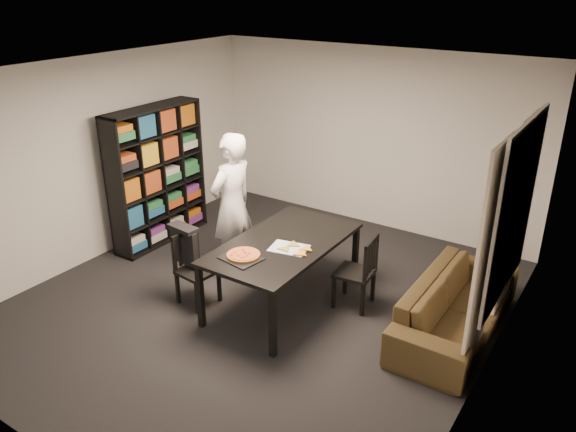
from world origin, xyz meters
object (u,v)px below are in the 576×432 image
Objects in this scene: baking_tray at (241,258)px; pepperoni_pizza at (243,255)px; dining_table at (283,247)px; person at (232,205)px; chair_right at (362,268)px; sofa at (456,307)px; bookshelf at (157,176)px; chair_left at (192,263)px.

baking_tray is 1.14× the size of pepperoni_pizza.
person reaches higher than dining_table.
chair_right is 1.38m from baking_tray.
dining_table is at bearing 79.07° from person.
person is at bearing 132.93° from baking_tray.
sofa is (1.97, 1.10, -0.48)m from baking_tray.
bookshelf is 1.85m from chair_left.
baking_tray is at bearing -104.15° from dining_table.
chair_left is (1.49, -0.99, -0.47)m from bookshelf.
person is at bearing -7.67° from bookshelf.
dining_table is 0.99m from person.
person is 5.17× the size of pepperoni_pizza.
person is (1.46, -0.20, -0.04)m from bookshelf.
bookshelf is at bearing 90.77° from sofa.
person reaches higher than chair_left.
dining_table is 0.92× the size of sofa.
baking_tray is (-0.14, -0.57, 0.07)m from dining_table.
sofa is at bearing 0.77° from bookshelf.
baking_tray is at bearing -24.91° from bookshelf.
chair_right reaches higher than pepperoni_pizza.
chair_left is 1.91m from chair_right.
chair_left is 2.40× the size of pepperoni_pizza.
sofa is (2.76, 0.25, -0.61)m from person.
bookshelf is 4.75× the size of baking_tray.
dining_table is 0.90m from chair_right.
person is at bearing 134.42° from pepperoni_pizza.
sofa is at bearing 100.81° from person.
chair_left is 0.46× the size of person.
chair_right is at bearing -54.42° from chair_left.
chair_left is at bearing -33.54° from bookshelf.
dining_table is 1.95m from sofa.
person is (-0.93, 0.28, 0.20)m from dining_table.
bookshelf is 3.20m from chair_right.
chair_left reaches higher than baking_tray.
chair_left is at bearing -66.89° from chair_right.
dining_table is 2.15× the size of chair_right.
pepperoni_pizza is 0.17× the size of sofa.
sofa is at bearing 28.12° from pepperoni_pizza.
person reaches higher than sofa.
sofa is at bearing 16.15° from dining_table.
chair_right reaches higher than baking_tray.
pepperoni_pizza is (-0.15, -0.53, 0.10)m from dining_table.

